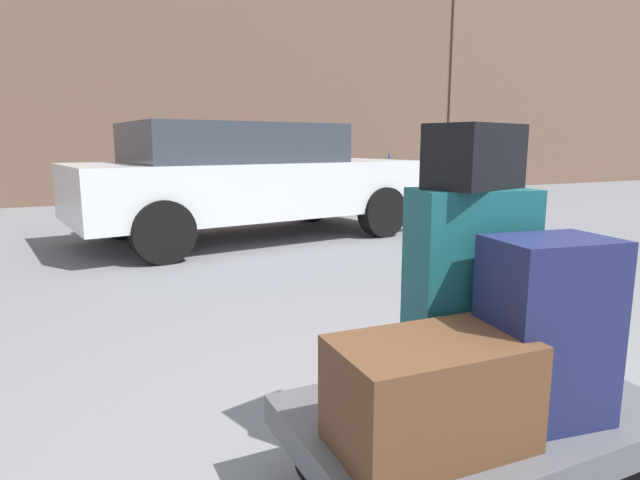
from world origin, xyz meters
name	(u,v)px	position (x,y,z in m)	size (l,w,h in m)	color
building_facade_brick	(213,1)	(2.00, 10.81, 4.23)	(24.00, 1.20, 8.45)	brown
building_facade_side	(596,58)	(14.00, 10.66, 3.80)	(12.00, 1.00, 7.61)	brown
luggage_cart	(477,426)	(0.00, 0.00, 0.27)	(1.21, 0.73, 0.34)	#4C4C51
suitcase_teal_rear_right	(468,288)	(0.07, 0.16, 0.68)	(0.40, 0.23, 0.69)	#144C51
duffel_bag_brown_center	(430,393)	(-0.29, -0.12, 0.49)	(0.54, 0.33, 0.31)	#51331E
suitcase_navy_rear_left	(547,330)	(0.12, -0.14, 0.62)	(0.36, 0.25, 0.56)	#191E47
duffel_bag_black_topmost_pile	(475,157)	(0.07, 0.16, 1.14)	(0.33, 0.20, 0.21)	black
parked_car	(248,178)	(0.89, 5.18, 0.76)	(4.51, 2.40, 1.42)	silver
bicycle_leaning	(374,180)	(5.08, 9.08, 0.37)	(1.75, 0.32, 0.96)	black
bollard_kerb_near	(282,195)	(2.23, 7.46, 0.30)	(0.21, 0.21, 0.60)	#383838
bollard_kerb_mid	(351,192)	(3.62, 7.46, 0.30)	(0.21, 0.21, 0.60)	#383838
bollard_kerb_far	(409,190)	(4.91, 7.46, 0.30)	(0.21, 0.21, 0.60)	#383838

